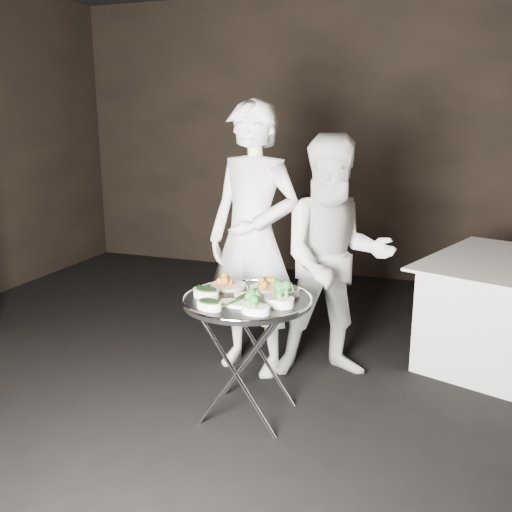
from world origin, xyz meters
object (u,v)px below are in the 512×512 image
(waiter_left, at_px, (253,240))
(waiter_right, at_px, (335,259))
(tray_stand, at_px, (247,353))
(serving_tray, at_px, (247,300))

(waiter_left, relative_size, waiter_right, 1.13)
(waiter_right, bearing_deg, tray_stand, -138.65)
(waiter_left, bearing_deg, tray_stand, -60.59)
(tray_stand, xyz_separation_m, waiter_right, (0.35, 0.73, 0.42))
(serving_tray, height_order, waiter_right, waiter_right)
(waiter_right, bearing_deg, waiter_left, 165.34)
(waiter_left, distance_m, waiter_right, 0.56)
(tray_stand, xyz_separation_m, waiter_left, (-0.20, 0.65, 0.52))
(waiter_right, bearing_deg, serving_tray, -138.65)
(tray_stand, bearing_deg, serving_tray, -135.00)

